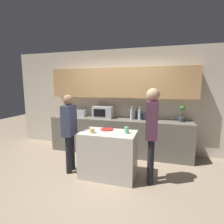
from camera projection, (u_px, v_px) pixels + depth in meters
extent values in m
plane|color=gray|center=(100.00, 179.00, 3.30)|extent=(14.00, 14.00, 0.00)
cube|color=beige|center=(122.00, 101.00, 4.75)|extent=(6.40, 0.08, 2.70)
cube|color=tan|center=(120.00, 83.00, 4.49)|extent=(3.74, 0.32, 0.75)
cube|color=#6B665B|center=(118.00, 136.00, 4.55)|extent=(3.60, 0.62, 0.91)
cube|color=beige|center=(108.00, 154.00, 3.39)|extent=(1.05, 0.62, 0.88)
cube|color=#B7BABC|center=(104.00, 112.00, 4.64)|extent=(0.52, 0.38, 0.30)
cube|color=black|center=(99.00, 113.00, 4.47)|extent=(0.31, 0.01, 0.19)
cube|color=silver|center=(81.00, 113.00, 4.83)|extent=(0.26, 0.16, 0.18)
cube|color=black|center=(79.00, 110.00, 4.83)|extent=(0.02, 0.11, 0.01)
cube|color=black|center=(83.00, 110.00, 4.80)|extent=(0.02, 0.11, 0.01)
cylinder|color=#333D4C|center=(182.00, 120.00, 4.11)|extent=(0.14, 0.14, 0.10)
cylinder|color=#38662D|center=(182.00, 114.00, 4.09)|extent=(0.01, 0.01, 0.18)
sphere|color=#3D7A38|center=(182.00, 108.00, 4.07)|extent=(0.13, 0.13, 0.13)
cylinder|color=silver|center=(132.00, 115.00, 4.35)|extent=(0.08, 0.08, 0.24)
cylinder|color=silver|center=(132.00, 108.00, 4.33)|extent=(0.03, 0.03, 0.09)
cylinder|color=black|center=(137.00, 115.00, 4.41)|extent=(0.07, 0.07, 0.21)
cylinder|color=black|center=(137.00, 109.00, 4.39)|extent=(0.02, 0.02, 0.08)
cylinder|color=silver|center=(139.00, 115.00, 4.36)|extent=(0.08, 0.08, 0.23)
cylinder|color=silver|center=(140.00, 108.00, 4.34)|extent=(0.03, 0.03, 0.09)
cylinder|color=black|center=(142.00, 116.00, 4.32)|extent=(0.06, 0.06, 0.17)
cylinder|color=black|center=(142.00, 112.00, 4.30)|extent=(0.02, 0.02, 0.07)
cylinder|color=black|center=(147.00, 116.00, 4.28)|extent=(0.09, 0.09, 0.21)
cylinder|color=black|center=(147.00, 110.00, 4.26)|extent=(0.03, 0.03, 0.08)
cylinder|color=red|center=(107.00, 129.00, 3.49)|extent=(0.26, 0.26, 0.01)
cylinder|color=#6BCD9F|center=(127.00, 130.00, 3.23)|extent=(0.08, 0.08, 0.12)
cylinder|color=#EAC66E|center=(92.00, 131.00, 3.26)|extent=(0.09, 0.09, 0.08)
cylinder|color=black|center=(150.00, 162.00, 3.09)|extent=(0.11, 0.11, 0.83)
cylinder|color=black|center=(151.00, 159.00, 3.24)|extent=(0.11, 0.11, 0.83)
cube|color=#502D40|center=(152.00, 120.00, 3.05)|extent=(0.19, 0.34, 0.66)
sphere|color=tan|center=(153.00, 95.00, 2.99)|extent=(0.23, 0.23, 0.23)
cylinder|color=black|center=(72.00, 152.00, 3.65)|extent=(0.11, 0.11, 0.77)
cylinder|color=black|center=(68.00, 155.00, 3.50)|extent=(0.11, 0.11, 0.77)
cube|color=#38405C|center=(69.00, 120.00, 3.47)|extent=(0.21, 0.35, 0.61)
sphere|color=#9E7051|center=(68.00, 100.00, 3.41)|extent=(0.21, 0.21, 0.21)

